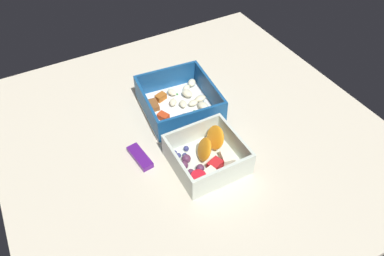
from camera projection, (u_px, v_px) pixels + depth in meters
The scene contains 4 objects.
table_surface at pixel (192, 134), 79.63cm from camera, with size 80.00×80.00×2.00cm, color beige.
pasta_container at pixel (180, 103), 82.54cm from camera, with size 18.56×17.57×6.29cm.
fruit_bowl at pixel (207, 157), 71.02cm from camera, with size 13.33×13.76×5.86cm.
candy_bar at pixel (140, 157), 72.88cm from camera, with size 7.00×2.40×1.20cm, color #51197A.
Camera 1 is at (-48.17, 26.35, 58.69)cm, focal length 33.41 mm.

